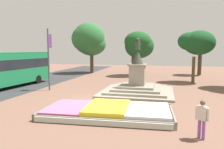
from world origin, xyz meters
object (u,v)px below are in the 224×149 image
Objects in this scene: flower_planter at (109,111)px; city_bus at (2,68)px; banner_pole at (49,58)px; pedestrian_near_planter at (202,117)px; statue_monument at (137,85)px.

flower_planter is 13.37m from city_bus.
flower_planter is 0.63× the size of city_bus.
banner_pole reaches higher than pedestrian_near_planter.
statue_monument is at bearing 4.36° from banner_pole.
flower_planter is 1.34× the size of banner_pole.
statue_monument reaches higher than flower_planter.
flower_planter is at bearing -41.01° from banner_pole.
pedestrian_near_planter is (16.39, -8.13, -1.01)m from city_bus.
banner_pole is 14.58m from pedestrian_near_planter.
pedestrian_near_planter is (3.76, -9.09, 0.28)m from statue_monument.
city_bus is at bearing -175.60° from banner_pole.
city_bus is at bearing 153.67° from flower_planter.
flower_planter is 4.52× the size of pedestrian_near_planter.
pedestrian_near_planter is at bearing -67.53° from statue_monument.
statue_monument is at bearing 83.81° from flower_planter.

